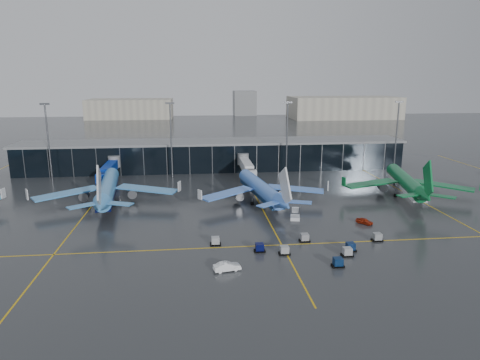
{
  "coord_description": "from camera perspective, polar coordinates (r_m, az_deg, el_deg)",
  "views": [
    {
      "loc": [
        -7.44,
        -95.7,
        33.31
      ],
      "look_at": [
        5.0,
        18.0,
        6.0
      ],
      "focal_mm": 32.0,
      "sensor_mm": 36.0,
      "label": 1
    }
  ],
  "objects": [
    {
      "name": "airliner_arkefly",
      "position": [
        120.74,
        -17.3,
        0.18
      ],
      "size": [
        44.16,
        49.01,
        13.82
      ],
      "primitive_type": null,
      "rotation": [
        0.0,
        0.0,
        0.11
      ],
      "color": "#408DD4",
      "rests_on": "ground"
    },
    {
      "name": "service_van_red",
      "position": [
        104.74,
        16.25,
        -5.28
      ],
      "size": [
        3.79,
        4.06,
        1.35
      ],
      "primitive_type": "imported",
      "rotation": [
        0.0,
        0.0,
        0.7
      ],
      "color": "#96210B",
      "rests_on": "ground"
    },
    {
      "name": "mobile_airstair",
      "position": [
        104.67,
        7.36,
        -4.8
      ],
      "size": [
        2.85,
        3.61,
        3.45
      ],
      "rotation": [
        0.0,
        0.0,
        -0.22
      ],
      "color": "white",
      "rests_on": "ground"
    },
    {
      "name": "service_van_white",
      "position": [
        77.28,
        -1.73,
        -11.45
      ],
      "size": [
        5.12,
        2.64,
        1.61
      ],
      "primitive_type": "imported",
      "rotation": [
        0.0,
        0.0,
        1.77
      ],
      "color": "white",
      "rests_on": "ground"
    },
    {
      "name": "flood_masts",
      "position": [
        147.53,
        -1.36,
        5.83
      ],
      "size": [
        203.0,
        0.5,
        25.5
      ],
      "color": "#595B60",
      "rests_on": "ground"
    },
    {
      "name": "terminal_pier",
      "position": [
        160.32,
        -3.49,
        3.39
      ],
      "size": [
        142.0,
        17.0,
        10.7
      ],
      "color": "black",
      "rests_on": "ground"
    },
    {
      "name": "airliner_aer_lingus",
      "position": [
        132.08,
        21.28,
        0.87
      ],
      "size": [
        46.92,
        50.88,
        13.34
      ],
      "primitive_type": null,
      "rotation": [
        0.0,
        0.0,
        -0.23
      ],
      "color": "#0C6632",
      "rests_on": "ground"
    },
    {
      "name": "distant_hangars",
      "position": [
        371.06,
        2.7,
        9.63
      ],
      "size": [
        260.0,
        71.0,
        22.0
      ],
      "color": "#B2AD99",
      "rests_on": "ground"
    },
    {
      "name": "airliner_klm_near",
      "position": [
        116.48,
        2.72,
        0.08
      ],
      "size": [
        42.56,
        46.87,
        12.89
      ],
      "primitive_type": null,
      "rotation": [
        0.0,
        0.0,
        0.15
      ],
      "color": "#457CE4",
      "rests_on": "ground"
    },
    {
      "name": "taxi_lines",
      "position": [
        112.76,
        2.94,
        -3.77
      ],
      "size": [
        220.0,
        120.0,
        0.02
      ],
      "color": "gold",
      "rests_on": "ground"
    },
    {
      "name": "baggage_carts",
      "position": [
        86.73,
        9.23,
        -8.8
      ],
      "size": [
        36.09,
        14.31,
        1.7
      ],
      "color": "black",
      "rests_on": "ground"
    },
    {
      "name": "jet_bridges",
      "position": [
        144.3,
        -17.13,
        1.33
      ],
      "size": [
        94.0,
        27.5,
        7.2
      ],
      "color": "#595B60",
      "rests_on": "ground"
    },
    {
      "name": "ground",
      "position": [
        101.61,
        -1.71,
        -5.72
      ],
      "size": [
        600.0,
        600.0,
        0.0
      ],
      "primitive_type": "plane",
      "color": "#282B2D",
      "rests_on": "ground"
    }
  ]
}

